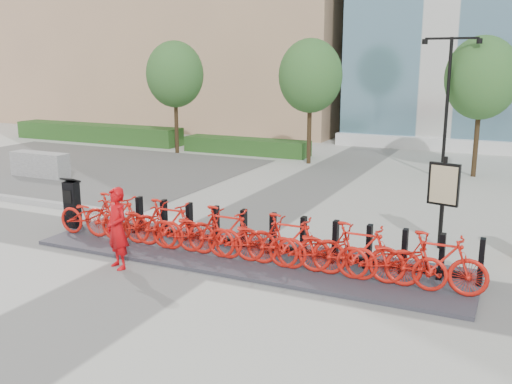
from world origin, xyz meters
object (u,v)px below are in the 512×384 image
at_px(jersey_barrier, 40,165).
at_px(kiosk, 72,203).
at_px(bike_0, 92,216).
at_px(map_sign, 443,188).
at_px(worker_red, 117,228).

bearing_deg(jersey_barrier, kiosk, -38.90).
bearing_deg(kiosk, bike_0, -29.02).
height_order(bike_0, jersey_barrier, bike_0).
xyz_separation_m(bike_0, kiosk, (-0.98, 0.41, 0.11)).
bearing_deg(kiosk, map_sign, 9.37).
height_order(kiosk, map_sign, map_sign).
bearing_deg(map_sign, jersey_barrier, -176.53).
xyz_separation_m(kiosk, jersey_barrier, (-5.95, 4.76, -0.25)).
height_order(bike_0, worker_red, worker_red).
bearing_deg(bike_0, jersey_barrier, 53.30).
bearing_deg(worker_red, jersey_barrier, 167.27).
height_order(bike_0, kiosk, kiosk).
height_order(jersey_barrier, map_sign, map_sign).
bearing_deg(jersey_barrier, map_sign, -9.22).
bearing_deg(map_sign, bike_0, -146.97).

